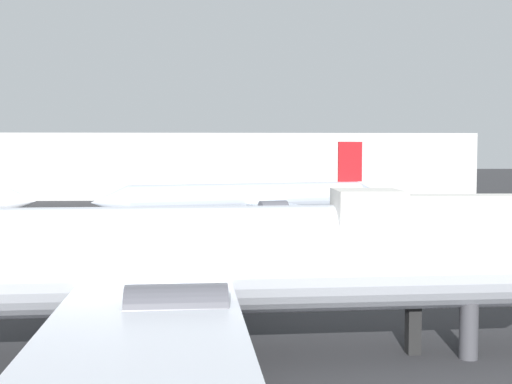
% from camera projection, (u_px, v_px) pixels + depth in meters
% --- Properties ---
extents(airplane_at_gate, '(35.10, 26.43, 10.45)m').
position_uv_depth(airplane_at_gate, '(187.00, 261.00, 24.32)').
color(airplane_at_gate, silver).
rests_on(airplane_at_gate, ground_plane).
extents(airplane_far_left, '(30.02, 26.73, 8.83)m').
position_uv_depth(airplane_far_left, '(252.00, 199.00, 65.22)').
color(airplane_far_left, '#B2BCCC').
rests_on(airplane_far_left, ground_plane).
extents(terminal_building, '(99.19, 21.60, 10.86)m').
position_uv_depth(terminal_building, '(178.00, 165.00, 116.84)').
color(terminal_building, '#B7B7B2').
rests_on(terminal_building, ground_plane).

